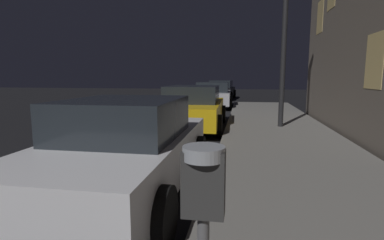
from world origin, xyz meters
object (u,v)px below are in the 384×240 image
parking_meter (203,214)px  street_lamp (286,1)px  car_yellow_cab (193,107)px  car_silver (213,95)px  car_black (221,90)px  car_white (126,149)px

parking_meter → street_lamp: street_lamp is taller
car_yellow_cab → street_lamp: 4.38m
car_silver → street_lamp: 8.14m
car_black → street_lamp: (2.88, -13.23, 3.29)m
car_white → car_silver: same height
car_yellow_cab → car_silver: bearing=90.0°
car_silver → car_black: 6.37m
car_white → car_black: (-0.00, 19.01, 0.02)m
parking_meter → car_silver: parking_meter is taller
parking_meter → car_silver: bearing=95.6°
street_lamp → car_silver: bearing=112.8°
car_yellow_cab → street_lamp: (2.88, -0.03, 3.30)m
parking_meter → car_yellow_cab: bearing=100.0°
car_yellow_cab → parking_meter: bearing=-80.0°
car_white → car_silver: (0.00, 12.64, 0.01)m
parking_meter → car_yellow_cab: size_ratio=0.29×
parking_meter → car_white: (-1.52, 2.76, -0.44)m
parking_meter → car_white: parking_meter is taller
car_black → car_white: bearing=-90.0°
car_yellow_cab → car_black: size_ratio=0.98×
car_yellow_cab → street_lamp: size_ratio=0.76×
car_black → car_silver: bearing=-90.0°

